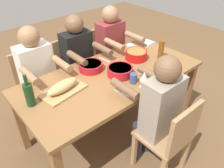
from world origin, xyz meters
TOP-DOWN VIEW (x-y plane):
  - ground_plane at (0.00, 0.00)m, footprint 8.00×8.00m
  - dining_table at (0.00, 0.00)m, footprint 1.88×0.90m
  - chair_far_right at (0.52, 0.77)m, footprint 0.40×0.40m
  - diner_far_right at (0.52, 0.59)m, footprint 0.41×0.53m
  - chair_far_left at (-0.52, 0.77)m, footprint 0.40×0.40m
  - diner_far_left at (-0.52, 0.59)m, footprint 0.41×0.53m
  - chair_near_center at (0.00, -0.77)m, footprint 0.40×0.40m
  - diner_near_center at (0.00, -0.59)m, footprint 0.41×0.53m
  - chair_far_center at (0.00, 0.77)m, footprint 0.40×0.40m
  - diner_far_center at (-0.00, 0.59)m, footprint 0.41×0.53m
  - serving_bowl_greens at (0.06, -0.05)m, footprint 0.26×0.26m
  - serving_bowl_pasta at (-0.10, 0.22)m, footprint 0.25×0.25m
  - serving_bowl_fruit at (0.43, 0.08)m, footprint 0.24×0.24m
  - cutting_board at (-0.52, 0.07)m, footprint 0.43×0.28m
  - bread_loaf at (-0.52, 0.07)m, footprint 0.33×0.16m
  - wine_bottle at (-0.81, 0.09)m, footprint 0.08×0.08m
  - beer_bottle at (0.63, -0.10)m, footprint 0.06×0.06m
  - wine_glass at (0.08, -0.35)m, footprint 0.08×0.08m
  - cup_far_right at (0.51, 0.27)m, footprint 0.08×0.08m
  - fork_far_right at (0.66, 0.29)m, footprint 0.03×0.17m
  - cup_near_center at (0.06, -0.24)m, footprint 0.07×0.07m
  - fork_near_center at (-0.14, -0.29)m, footprint 0.03×0.17m
  - fork_far_center at (0.14, 0.29)m, footprint 0.04×0.17m
  - carving_knife at (0.43, -0.30)m, footprint 0.23×0.06m
  - napkin_stack at (0.83, 0.27)m, footprint 0.15×0.15m

SIDE VIEW (x-z plane):
  - ground_plane at x=0.00m, z-range 0.00..0.00m
  - chair_far_right at x=0.52m, z-range 0.06..0.91m
  - chair_far_left at x=-0.52m, z-range 0.06..0.91m
  - chair_near_center at x=0.00m, z-range 0.06..0.91m
  - chair_far_center at x=0.00m, z-range 0.06..0.91m
  - dining_table at x=0.00m, z-range 0.29..1.03m
  - diner_far_right at x=0.52m, z-range 0.10..1.30m
  - diner_far_left at x=-0.52m, z-range 0.10..1.30m
  - diner_near_center at x=0.00m, z-range 0.10..1.30m
  - diner_far_center at x=0.00m, z-range 0.10..1.30m
  - fork_far_right at x=0.66m, z-range 0.74..0.75m
  - fork_near_center at x=-0.14m, z-range 0.74..0.75m
  - fork_far_center at x=0.14m, z-range 0.74..0.75m
  - carving_knife at x=0.43m, z-range 0.74..0.75m
  - cutting_board at x=-0.52m, z-range 0.74..0.76m
  - napkin_stack at x=0.83m, z-range 0.74..0.76m
  - cup_far_right at x=0.51m, z-range 0.74..0.82m
  - serving_bowl_pasta at x=-0.10m, z-range 0.75..0.82m
  - cup_near_center at x=0.06m, z-range 0.74..0.84m
  - serving_bowl_greens at x=0.06m, z-range 0.75..0.83m
  - serving_bowl_fruit at x=0.43m, z-range 0.75..0.84m
  - bread_loaf at x=-0.52m, z-range 0.76..0.85m
  - wine_bottle at x=-0.81m, z-range 0.70..0.99m
  - beer_bottle at x=0.63m, z-range 0.74..0.96m
  - wine_glass at x=0.08m, z-range 0.77..0.94m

